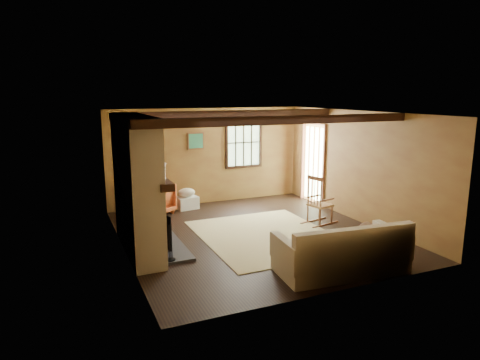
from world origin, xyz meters
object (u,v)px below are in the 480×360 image
laundry_basket (187,203)px  armchair (153,199)px  sofa (343,254)px  fireplace (138,190)px  rocking_chair (319,203)px

laundry_basket → armchair: armchair is taller
sofa → laundry_basket: sofa is taller
sofa → laundry_basket: bearing=109.3°
fireplace → armchair: 2.40m
laundry_basket → armchair: (-0.87, -0.19, 0.22)m
fireplace → armchair: bearing=72.4°
rocking_chair → laundry_basket: (-2.26, 2.28, -0.30)m
rocking_chair → laundry_basket: rocking_chair is taller
fireplace → armchair: size_ratio=2.99×
fireplace → sofa: fireplace is taller
fireplace → rocking_chair: 3.87m
fireplace → laundry_basket: size_ratio=4.80×
laundry_basket → armchair: 0.92m
fireplace → rocking_chair: size_ratio=2.27×
fireplace → laundry_basket: bearing=56.7°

